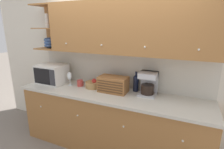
# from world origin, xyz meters

# --- Properties ---
(ground_plane) EXTENTS (24.00, 24.00, 0.00)m
(ground_plane) POSITION_xyz_m (0.00, 0.00, 0.00)
(ground_plane) COLOR slate
(wall_back) EXTENTS (5.28, 0.06, 2.60)m
(wall_back) POSITION_xyz_m (0.00, 0.03, 1.30)
(wall_back) COLOR silver
(wall_back) RESTS_ON ground_plane
(counter_unit) EXTENTS (2.90, 0.68, 0.95)m
(counter_unit) POSITION_xyz_m (0.00, -0.33, 0.48)
(counter_unit) COLOR #A36B38
(counter_unit) RESTS_ON ground_plane
(backsplash_panel) EXTENTS (2.88, 0.01, 0.58)m
(backsplash_panel) POSITION_xyz_m (0.00, -0.01, 1.24)
(backsplash_panel) COLOR beige
(backsplash_panel) RESTS_ON counter_unit
(upper_cabinets) EXTENTS (2.88, 0.38, 0.74)m
(upper_cabinets) POSITION_xyz_m (0.16, -0.18, 1.90)
(upper_cabinets) COLOR #A36B38
(upper_cabinets) RESTS_ON backsplash_panel
(microwave) EXTENTS (0.48, 0.38, 0.33)m
(microwave) POSITION_xyz_m (-1.12, -0.31, 1.12)
(microwave) COLOR silver
(microwave) RESTS_ON counter_unit
(wine_glass) EXTENTS (0.08, 0.08, 0.23)m
(wine_glass) POSITION_xyz_m (-0.76, -0.28, 1.11)
(wine_glass) COLOR silver
(wine_glass) RESTS_ON counter_unit
(mug) EXTENTS (0.11, 0.09, 0.11)m
(mug) POSITION_xyz_m (-0.58, -0.25, 1.00)
(mug) COLOR #B73D38
(mug) RESTS_ON counter_unit
(fruit_basket) EXTENTS (0.25, 0.25, 0.16)m
(fruit_basket) POSITION_xyz_m (-0.34, -0.22, 1.00)
(fruit_basket) COLOR #A87F4C
(fruit_basket) RESTS_ON counter_unit
(bread_box) EXTENTS (0.44, 0.26, 0.24)m
(bread_box) POSITION_xyz_m (0.03, -0.26, 1.07)
(bread_box) COLOR #996033
(bread_box) RESTS_ON counter_unit
(wine_bottle) EXTENTS (0.08, 0.08, 0.31)m
(wine_bottle) POSITION_xyz_m (0.34, -0.09, 1.09)
(wine_bottle) COLOR black
(wine_bottle) RESTS_ON counter_unit
(coffee_maker) EXTENTS (0.25, 0.25, 0.34)m
(coffee_maker) POSITION_xyz_m (0.54, -0.16, 1.12)
(coffee_maker) COLOR #B7B7BC
(coffee_maker) RESTS_ON counter_unit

